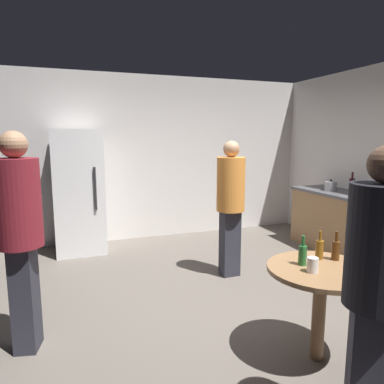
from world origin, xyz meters
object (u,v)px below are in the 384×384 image
object	(u,v)px
foreground_table	(321,281)
person_in_maroon_shirt	(20,226)
kettle	(331,186)
beer_bottle_green	(302,254)
beer_bottle_amber	(320,249)
wine_bottle_on_counter	(352,185)
beer_bottle_on_counter	(377,194)
beer_bottle_brown	(336,250)
person_in_black_shirt	(378,278)
refrigerator	(79,192)
plastic_cup_white	(313,265)
person_in_orange_shirt	(231,198)

from	to	relation	value
foreground_table	person_in_maroon_shirt	bearing A→B (deg)	156.91
kettle	foreground_table	xyz separation A→B (m)	(-1.99, -2.18, -0.34)
foreground_table	beer_bottle_green	distance (m)	0.24
beer_bottle_amber	beer_bottle_green	world-z (taller)	same
beer_bottle_amber	beer_bottle_green	distance (m)	0.23
wine_bottle_on_counter	beer_bottle_on_counter	distance (m)	0.52
beer_bottle_brown	person_in_maroon_shirt	xyz separation A→B (m)	(-2.33, 0.80, 0.21)
beer_bottle_amber	kettle	bearing A→B (deg)	47.12
wine_bottle_on_counter	person_in_black_shirt	bearing A→B (deg)	-132.07
beer_bottle_on_counter	kettle	bearing A→B (deg)	90.01
refrigerator	wine_bottle_on_counter	xyz separation A→B (m)	(3.65, -1.48, 0.12)
plastic_cup_white	person_in_orange_shirt	size ratio (longest dim) A/B	0.07
foreground_table	beer_bottle_green	bearing A→B (deg)	134.95
foreground_table	person_in_maroon_shirt	world-z (taller)	person_in_maroon_shirt
kettle	wine_bottle_on_counter	bearing A→B (deg)	-76.84
person_in_orange_shirt	person_in_maroon_shirt	bearing A→B (deg)	-71.11
person_in_maroon_shirt	beer_bottle_brown	bearing A→B (deg)	-6.32
foreground_table	person_in_black_shirt	size ratio (longest dim) A/B	0.48
kettle	person_in_maroon_shirt	distance (m)	4.30
foreground_table	person_in_maroon_shirt	xyz separation A→B (m)	(-2.12, 0.90, 0.40)
beer_bottle_brown	plastic_cup_white	distance (m)	0.38
beer_bottle_amber	person_in_orange_shirt	xyz separation A→B (m)	(-0.02, 1.57, 0.15)
person_in_maroon_shirt	kettle	bearing A→B (deg)	29.89
beer_bottle_brown	person_in_orange_shirt	xyz separation A→B (m)	(-0.12, 1.64, 0.15)
person_in_orange_shirt	refrigerator	bearing A→B (deg)	-135.25
kettle	plastic_cup_white	distance (m)	3.07
kettle	person_in_orange_shirt	distance (m)	1.94
beer_bottle_on_counter	person_in_black_shirt	xyz separation A→B (m)	(-2.24, -2.06, -0.01)
foreground_table	person_in_black_shirt	distance (m)	0.84
plastic_cup_white	person_in_black_shirt	xyz separation A→B (m)	(-0.13, -0.67, 0.18)
beer_bottle_amber	beer_bottle_green	size ratio (longest dim) A/B	1.00
person_in_orange_shirt	beer_bottle_on_counter	bearing A→B (deg)	76.12
foreground_table	beer_bottle_brown	bearing A→B (deg)	25.17
beer_bottle_brown	plastic_cup_white	xyz separation A→B (m)	(-0.34, -0.15, -0.03)
foreground_table	person_in_maroon_shirt	size ratio (longest dim) A/B	0.46
beer_bottle_on_counter	wine_bottle_on_counter	bearing A→B (deg)	81.50
kettle	beer_bottle_on_counter	bearing A→B (deg)	-89.99
kettle	wine_bottle_on_counter	distance (m)	0.34
kettle	foreground_table	size ratio (longest dim) A/B	0.30
foreground_table	person_in_maroon_shirt	distance (m)	2.33
refrigerator	wine_bottle_on_counter	world-z (taller)	refrigerator
beer_bottle_amber	plastic_cup_white	xyz separation A→B (m)	(-0.24, -0.22, -0.03)
wine_bottle_on_counter	foreground_table	world-z (taller)	wine_bottle_on_counter
refrigerator	beer_bottle_green	xyz separation A→B (m)	(1.49, -3.24, -0.08)
beer_bottle_on_counter	beer_bottle_brown	distance (m)	2.16
person_in_black_shirt	person_in_orange_shirt	world-z (taller)	person_in_black_shirt
kettle	person_in_maroon_shirt	size ratio (longest dim) A/B	0.14
foreground_table	beer_bottle_green	xyz separation A→B (m)	(-0.10, 0.10, 0.19)
plastic_cup_white	kettle	bearing A→B (deg)	46.59
foreground_table	person_in_black_shirt	bearing A→B (deg)	-109.70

